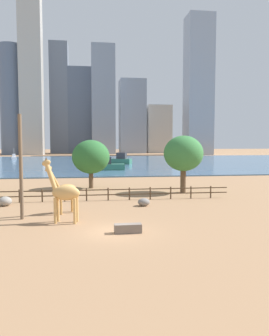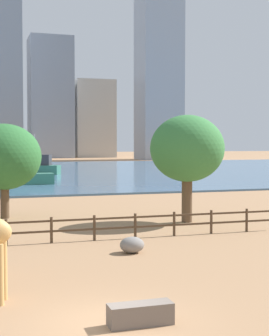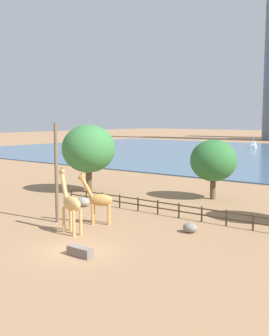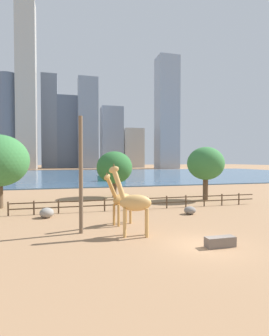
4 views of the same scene
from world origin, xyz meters
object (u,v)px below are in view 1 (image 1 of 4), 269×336
Objects in this scene: giraffe_companion at (64,193)px; boulder_by_pole at (144,202)px; utility_pole at (21,167)px; tree_left_large at (91,157)px; boulder_near_fence at (5,201)px; boat_sailboat at (119,160)px; giraffe_tall at (65,190)px; boat_ferry at (109,165)px; boat_tug at (14,157)px; tree_right_tall at (183,154)px; feeding_trough at (128,228)px.

boulder_by_pole is (6.92, 5.54, -1.89)m from giraffe_companion.
utility_pole is 17.68m from tree_left_large.
boat_sailboat is at bearing 74.36° from boulder_near_fence.
giraffe_tall is at bearing -162.12° from boulder_by_pole.
giraffe_companion is 4.12m from utility_pole.
giraffe_tall is at bearing -98.42° from tree_left_large.
boat_ferry is (5.82, 44.34, -1.11)m from giraffe_companion.
giraffe_companion is at bearing -0.74° from boat_tug.
tree_right_tall is 1.52× the size of boat_tug.
tree_left_large reaches higher than feeding_trough.
boat_tug reaches higher than feeding_trough.
utility_pole reaches higher than tree_left_large.
tree_left_large is (8.07, 11.10, 3.64)m from boulder_near_fence.
utility_pole is 9.94m from feeding_trough.
giraffe_companion is 64.56m from boat_sailboat.
boat_ferry is (-1.10, 38.81, 0.78)m from boulder_by_pole.
boulder_near_fence is 0.18× the size of tree_right_tall.
utility_pole is at bearing -4.70° from giraffe_tall.
utility_pole reaches higher than boulder_near_fence.
giraffe_companion is 4.00× the size of boulder_near_fence.
boulder_by_pole is 58.35m from boat_sailboat.
boat_tug is (-33.92, 29.45, -0.40)m from boat_sailboat.
giraffe_companion is at bearing -25.72° from utility_pole.
tree_right_tall is at bearing 51.93° from boulder_by_pole.
giraffe_tall is 0.57× the size of boat_sailboat.
tree_right_tall is (10.89, -5.20, 0.55)m from tree_left_large.
tree_right_tall reaches higher than boulder_near_fence.
boat_ferry is 1.43× the size of boat_tug.
feeding_trough is 19.22m from tree_right_tall.
utility_pole reaches higher than boat_ferry.
boat_tug is at bearing 102.78° from utility_pole.
boulder_by_pole is at bearing 20.97° from utility_pole.
boat_tug is (-26.18, 74.81, -3.24)m from tree_left_large.
giraffe_companion is 4.31× the size of boulder_by_pole.
giraffe_tall is 0.62× the size of tree_right_tall.
utility_pole is 7.19× the size of boulder_by_pole.
boat_ferry is at bearing 72.26° from boulder_near_fence.
boat_tug is (-18.11, 85.91, 0.40)m from boulder_near_fence.
boat_sailboat is at bearing 80.33° from tree_left_large.
utility_pole reaches higher than giraffe_companion.
utility_pole reaches higher than boulder_by_pole.
utility_pole reaches higher than giraffe_tall.
tree_left_large is at bearing 110.62° from boulder_by_pole.
boat_tug is (-28.50, 96.66, 0.54)m from feeding_trough.
tree_left_large reaches higher than giraffe_companion.
giraffe_tall reaches higher than feeding_trough.
giraffe_companion is 0.66× the size of boat_sailboat.
boat_sailboat is at bearing 79.55° from boat_ferry.
boat_ferry is at bearing -83.95° from giraffe_companion.
boulder_near_fence is 87.80m from boat_tug.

